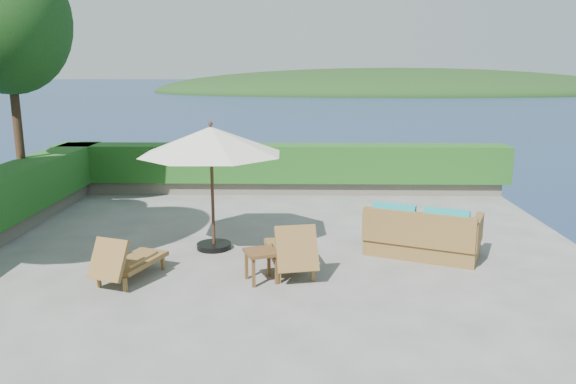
{
  "coord_description": "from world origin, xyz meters",
  "views": [
    {
      "loc": [
        0.52,
        -9.63,
        3.43
      ],
      "look_at": [
        0.3,
        0.8,
        1.1
      ],
      "focal_mm": 35.0,
      "sensor_mm": 36.0,
      "label": 1
    }
  ],
  "objects_px": {
    "lounge_right": "(291,250)",
    "side_table": "(261,256)",
    "lounge_left": "(127,261)",
    "wicker_loveseat": "(422,235)",
    "patio_umbrella": "(211,142)"
  },
  "relations": [
    {
      "from": "patio_umbrella",
      "to": "lounge_right",
      "type": "xyz_separation_m",
      "value": [
        1.5,
        -1.25,
        -1.68
      ]
    },
    {
      "from": "lounge_left",
      "to": "lounge_right",
      "type": "relative_size",
      "value": 0.89
    },
    {
      "from": "lounge_left",
      "to": "wicker_loveseat",
      "type": "xyz_separation_m",
      "value": [
        5.08,
        1.38,
        0.04
      ]
    },
    {
      "from": "lounge_left",
      "to": "patio_umbrella",
      "type": "bearing_deg",
      "value": 75.15
    },
    {
      "from": "lounge_left",
      "to": "side_table",
      "type": "relative_size",
      "value": 2.37
    },
    {
      "from": "patio_umbrella",
      "to": "wicker_loveseat",
      "type": "relative_size",
      "value": 1.59
    },
    {
      "from": "side_table",
      "to": "wicker_loveseat",
      "type": "bearing_deg",
      "value": 25.36
    },
    {
      "from": "side_table",
      "to": "lounge_right",
      "type": "bearing_deg",
      "value": 42.94
    },
    {
      "from": "side_table",
      "to": "lounge_left",
      "type": "bearing_deg",
      "value": -179.48
    },
    {
      "from": "wicker_loveseat",
      "to": "lounge_right",
      "type": "bearing_deg",
      "value": -135.88
    },
    {
      "from": "lounge_right",
      "to": "side_table",
      "type": "distance_m",
      "value": 0.65
    },
    {
      "from": "patio_umbrella",
      "to": "side_table",
      "type": "distance_m",
      "value": 2.57
    },
    {
      "from": "patio_umbrella",
      "to": "lounge_left",
      "type": "height_order",
      "value": "patio_umbrella"
    },
    {
      "from": "lounge_right",
      "to": "side_table",
      "type": "xyz_separation_m",
      "value": [
        -0.47,
        -0.44,
        0.04
      ]
    },
    {
      "from": "wicker_loveseat",
      "to": "lounge_left",
      "type": "bearing_deg",
      "value": -141.65
    }
  ]
}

